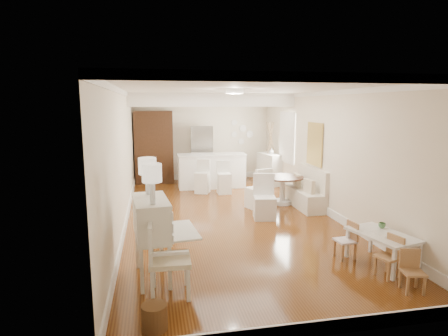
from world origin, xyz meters
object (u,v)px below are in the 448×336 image
object	(u,v)px
kids_table	(381,249)
slip_chair_near	(265,197)
dining_table	(282,190)
fridge	(213,154)
bar_stool_right	(224,177)
wicker_basket	(154,317)
kids_chair_b	(345,240)
kids_chair_c	(413,272)
sideboard	(270,169)
breakfast_counter	(212,171)
pantry_cabinet	(154,147)
secretary_bureau	(152,239)
slip_chair_far	(258,188)
gustavian_armchair	(170,258)
bar_stool_left	(202,176)
kids_chair_a	(388,256)

from	to	relation	value
kids_table	slip_chair_near	world-z (taller)	slip_chair_near
dining_table	fridge	bearing A→B (deg)	110.83
bar_stool_right	wicker_basket	bearing A→B (deg)	-107.36
kids_chair_b	kids_chair_c	xyz separation A→B (m)	(0.33, -1.21, -0.02)
kids_chair_b	sideboard	world-z (taller)	sideboard
wicker_basket	breakfast_counter	size ratio (longest dim) A/B	0.14
kids_table	pantry_cabinet	xyz separation A→B (m)	(-3.42, 7.14, 0.89)
secretary_bureau	pantry_cabinet	xyz separation A→B (m)	(0.10, 6.92, 0.55)
bar_stool_right	sideboard	distance (m)	1.96
slip_chair_far	bar_stool_right	distance (m)	1.74
kids_chair_c	slip_chair_far	bearing A→B (deg)	113.45
slip_chair_far	fridge	size ratio (longest dim) A/B	0.55
slip_chair_near	bar_stool_right	bearing A→B (deg)	109.49
secretary_bureau	kids_table	xyz separation A→B (m)	(3.52, -0.22, -0.34)
kids_chair_c	slip_chair_near	bearing A→B (deg)	117.59
breakfast_counter	bar_stool_right	size ratio (longest dim) A/B	2.22
slip_chair_far	sideboard	xyz separation A→B (m)	(1.16, 2.67, -0.01)
wicker_basket	kids_chair_c	world-z (taller)	kids_chair_c
dining_table	slip_chair_far	xyz separation A→B (m)	(-0.71, -0.27, 0.14)
dining_table	sideboard	size ratio (longest dim) A/B	1.02
gustavian_armchair	bar_stool_left	xyz separation A→B (m)	(1.20, 5.70, -0.03)
kids_chair_b	breakfast_counter	world-z (taller)	breakfast_counter
slip_chair_far	breakfast_counter	world-z (taller)	breakfast_counter
bar_stool_left	pantry_cabinet	world-z (taller)	pantry_cabinet
gustavian_armchair	bar_stool_right	size ratio (longest dim) A/B	1.08
bar_stool_left	wicker_basket	bearing A→B (deg)	-81.46
secretary_bureau	kids_chair_c	xyz separation A→B (m)	(3.43, -1.07, -0.31)
kids_chair_b	pantry_cabinet	size ratio (longest dim) A/B	0.27
kids_table	fridge	world-z (taller)	fridge
kids_chair_b	fridge	world-z (taller)	fridge
kids_chair_a	kids_chair_c	distance (m)	0.47
kids_table	sideboard	xyz separation A→B (m)	(0.18, 6.21, 0.23)
bar_stool_left	kids_table	bearing A→B (deg)	-47.89
kids_chair_c	fridge	bearing A→B (deg)	112.26
secretary_bureau	pantry_cabinet	world-z (taller)	pantry_cabinet
pantry_cabinet	sideboard	world-z (taller)	pantry_cabinet
gustavian_armchair	wicker_basket	xyz separation A→B (m)	(-0.22, -0.76, -0.35)
wicker_basket	sideboard	distance (m)	8.15
kids_chair_b	sideboard	size ratio (longest dim) A/B	0.60
slip_chair_near	kids_chair_a	bearing A→B (deg)	-63.26
kids_chair_a	bar_stool_right	bearing A→B (deg)	179.59
secretary_bureau	wicker_basket	size ratio (longest dim) A/B	4.07
kids_table	kids_chair_a	bearing A→B (deg)	-110.90
kids_chair_a	slip_chair_far	bearing A→B (deg)	177.91
bar_stool_left	bar_stool_right	distance (m)	0.63
slip_chair_far	breakfast_counter	size ratio (longest dim) A/B	0.49
kids_table	sideboard	bearing A→B (deg)	88.36
dining_table	bar_stool_right	xyz separation A→B (m)	(-1.24, 1.39, 0.11)
slip_chair_far	breakfast_counter	xyz separation A→B (m)	(-0.74, 2.52, 0.02)
kids_chair_c	slip_chair_near	world-z (taller)	slip_chair_near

